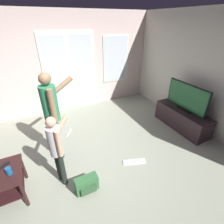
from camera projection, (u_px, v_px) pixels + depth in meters
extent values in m
cube|color=#999E8B|center=(77.00, 168.00, 3.06)|extent=(6.25, 4.93, 0.02)
cube|color=beige|center=(46.00, 67.00, 4.30)|extent=(6.25, 0.06, 2.65)
cube|color=white|center=(58.00, 75.00, 4.49)|extent=(0.73, 0.02, 2.19)
cube|color=silver|center=(57.00, 74.00, 4.46)|extent=(0.57, 0.01, 1.89)
cube|color=white|center=(83.00, 72.00, 4.78)|extent=(0.73, 0.02, 2.19)
cube|color=silver|center=(83.00, 71.00, 4.74)|extent=(0.57, 0.01, 1.89)
cube|color=white|center=(116.00, 59.00, 5.07)|extent=(0.84, 0.02, 1.37)
cube|color=silver|center=(116.00, 59.00, 5.05)|extent=(0.78, 0.01, 1.31)
cube|color=beige|center=(208.00, 76.00, 3.61)|extent=(0.06, 4.93, 2.65)
cylinder|color=#311817|center=(24.00, 195.00, 2.32)|extent=(0.05, 0.05, 0.48)
cylinder|color=#311817|center=(23.00, 168.00, 2.75)|extent=(0.05, 0.05, 0.48)
cube|color=#2B1E23|center=(182.00, 119.00, 4.09)|extent=(0.47, 1.40, 0.50)
cube|color=black|center=(207.00, 133.00, 3.54)|extent=(0.39, 0.02, 0.28)
cube|color=black|center=(184.00, 109.00, 3.96)|extent=(0.08, 0.38, 0.04)
cube|color=black|center=(187.00, 97.00, 3.80)|extent=(0.04, 1.10, 0.61)
cube|color=#194C28|center=(186.00, 97.00, 3.79)|extent=(0.00, 1.05, 0.56)
cylinder|color=navy|center=(58.00, 140.00, 3.10)|extent=(0.11, 0.11, 0.82)
cylinder|color=navy|center=(56.00, 135.00, 3.23)|extent=(0.11, 0.11, 0.82)
cylinder|color=#2C8355|center=(50.00, 104.00, 2.80)|extent=(0.27, 0.27, 0.65)
sphere|color=#8F6E4D|center=(45.00, 79.00, 2.59)|extent=(0.20, 0.20, 0.20)
cylinder|color=#8F6E4D|center=(52.00, 106.00, 2.65)|extent=(0.09, 0.09, 0.57)
cylinder|color=#8F6E4D|center=(59.00, 88.00, 2.96)|extent=(0.55, 0.15, 0.37)
cube|color=white|center=(73.00, 93.00, 3.15)|extent=(0.14, 0.05, 0.10)
cylinder|color=#202822|center=(63.00, 170.00, 2.62)|extent=(0.09, 0.09, 0.62)
cylinder|color=#202822|center=(59.00, 165.00, 2.70)|extent=(0.09, 0.09, 0.62)
cylinder|color=silver|center=(55.00, 141.00, 2.39)|extent=(0.20, 0.20, 0.48)
sphere|color=#D8AB88|center=(51.00, 122.00, 2.23)|extent=(0.15, 0.15, 0.15)
cylinder|color=#D8AB88|center=(59.00, 144.00, 2.29)|extent=(0.07, 0.07, 0.43)
cylinder|color=#D8AB88|center=(59.00, 128.00, 2.52)|extent=(0.35, 0.17, 0.36)
cube|color=white|center=(69.00, 132.00, 2.69)|extent=(0.13, 0.07, 0.12)
cube|color=#366C3D|center=(87.00, 184.00, 2.60)|extent=(0.36, 0.15, 0.27)
cube|color=#305533|center=(89.00, 190.00, 2.54)|extent=(0.25, 0.04, 0.13)
cube|color=white|center=(134.00, 162.00, 3.16)|extent=(0.46, 0.27, 0.02)
cube|color=silver|center=(134.00, 161.00, 3.16)|extent=(0.41, 0.23, 0.00)
cylinder|color=#185595|center=(9.00, 171.00, 2.27)|extent=(0.08, 0.08, 0.11)
cube|color=black|center=(3.00, 165.00, 2.42)|extent=(0.17, 0.14, 0.02)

